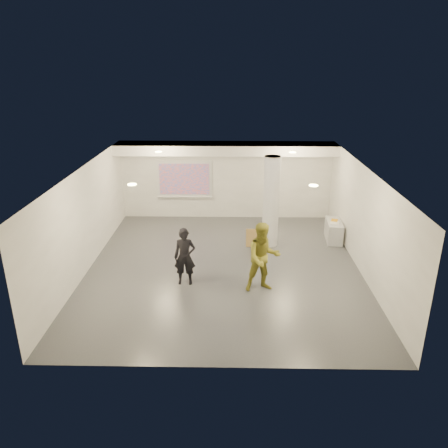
{
  "coord_description": "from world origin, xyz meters",
  "views": [
    {
      "loc": [
        0.24,
        -11.71,
        5.83
      ],
      "look_at": [
        0.0,
        0.4,
        1.25
      ],
      "focal_mm": 35.0,
      "sensor_mm": 36.0,
      "label": 1
    }
  ],
  "objects_px": {
    "column": "(271,202)",
    "credenza": "(334,231)",
    "woman": "(185,257)",
    "projection_screen": "(184,179)",
    "man": "(263,257)"
  },
  "relations": [
    {
      "from": "credenza",
      "to": "man",
      "type": "distance_m",
      "value": 4.44
    },
    {
      "from": "projection_screen",
      "to": "woman",
      "type": "distance_m",
      "value": 5.49
    },
    {
      "from": "projection_screen",
      "to": "credenza",
      "type": "bearing_deg",
      "value": -22.69
    },
    {
      "from": "woman",
      "to": "man",
      "type": "bearing_deg",
      "value": -9.44
    },
    {
      "from": "man",
      "to": "column",
      "type": "bearing_deg",
      "value": 70.15
    },
    {
      "from": "projection_screen",
      "to": "woman",
      "type": "xyz_separation_m",
      "value": [
        0.56,
        -5.42,
        -0.72
      ]
    },
    {
      "from": "column",
      "to": "credenza",
      "type": "bearing_deg",
      "value": 10.92
    },
    {
      "from": "projection_screen",
      "to": "man",
      "type": "height_order",
      "value": "projection_screen"
    },
    {
      "from": "projection_screen",
      "to": "woman",
      "type": "height_order",
      "value": "projection_screen"
    },
    {
      "from": "credenza",
      "to": "woman",
      "type": "bearing_deg",
      "value": -141.55
    },
    {
      "from": "projection_screen",
      "to": "credenza",
      "type": "xyz_separation_m",
      "value": [
        5.32,
        -2.22,
        -1.19
      ]
    },
    {
      "from": "man",
      "to": "projection_screen",
      "type": "bearing_deg",
      "value": 103.14
    },
    {
      "from": "woman",
      "to": "man",
      "type": "height_order",
      "value": "man"
    },
    {
      "from": "column",
      "to": "man",
      "type": "distance_m",
      "value": 3.16
    },
    {
      "from": "column",
      "to": "woman",
      "type": "bearing_deg",
      "value": -132.57
    }
  ]
}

